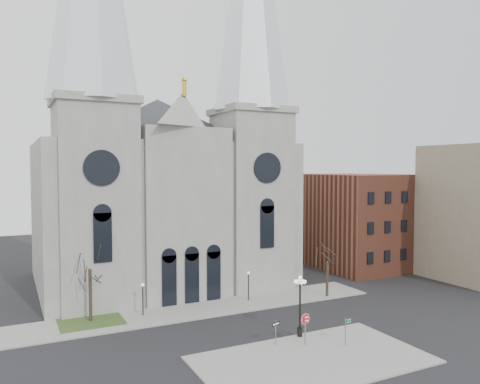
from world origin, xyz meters
name	(u,v)px	position (x,y,z in m)	size (l,w,h in m)	color
ground	(248,345)	(0.00, 0.00, 0.00)	(160.00, 160.00, 0.00)	black
sidewalk_near	(312,360)	(3.00, -5.00, 0.07)	(18.00, 10.00, 0.14)	gray
sidewalk_far	(200,309)	(0.00, 11.00, 0.07)	(40.00, 6.00, 0.14)	gray
grass_patch	(91,322)	(-11.00, 12.00, 0.09)	(6.00, 5.00, 0.18)	#334A1F
cathedral	(165,140)	(0.00, 22.86, 18.48)	(33.00, 26.66, 54.00)	gray
bg_building_brick	(355,219)	(30.00, 22.00, 7.00)	(14.00, 18.00, 14.00)	brown
tree_left	(90,266)	(-11.00, 12.00, 5.58)	(3.20, 3.20, 7.50)	black
tree_right	(327,259)	(15.00, 9.00, 4.47)	(3.20, 3.20, 6.00)	black
ped_lamp_left	(143,294)	(-6.00, 11.50, 2.33)	(0.32, 0.32, 3.26)	black
ped_lamp_right	(248,281)	(6.00, 11.50, 2.33)	(0.32, 0.32, 3.26)	black
stop_sign	(305,322)	(4.14, -2.37, 2.05)	(0.96, 0.24, 2.70)	slate
globe_lamp	(300,298)	(4.86, -0.50, 3.54)	(1.52, 1.52, 5.40)	black
one_way_sign	(276,328)	(1.95, -1.22, 1.53)	(0.86, 0.32, 2.03)	slate
street_name_sign	(346,329)	(7.26, -3.85, 1.46)	(0.71, 0.18, 2.24)	slate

